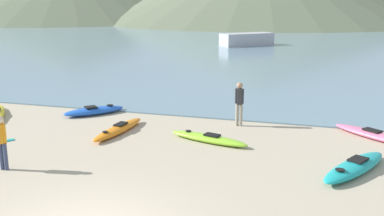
{
  "coord_description": "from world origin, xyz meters",
  "views": [
    {
      "loc": [
        4.64,
        -7.38,
        4.78
      ],
      "look_at": [
        -0.33,
        9.46,
        0.5
      ],
      "focal_mm": 42.0,
      "sensor_mm": 36.0,
      "label": 1
    }
  ],
  "objects_px": {
    "kayak_on_sand_1": "(119,129)",
    "kayak_on_sand_0": "(94,111)",
    "kayak_on_sand_2": "(208,138)",
    "moored_boat_2": "(247,39)",
    "kayak_on_sand_5": "(376,135)",
    "person_near_waterline": "(239,101)",
    "person_near_foreground": "(2,139)",
    "kayak_on_sand_4": "(355,167)"
  },
  "relations": [
    {
      "from": "kayak_on_sand_5",
      "to": "moored_boat_2",
      "type": "distance_m",
      "value": 31.81
    },
    {
      "from": "kayak_on_sand_1",
      "to": "kayak_on_sand_5",
      "type": "bearing_deg",
      "value": 11.59
    },
    {
      "from": "person_near_foreground",
      "to": "kayak_on_sand_5",
      "type": "bearing_deg",
      "value": 30.15
    },
    {
      "from": "kayak_on_sand_1",
      "to": "person_near_waterline",
      "type": "distance_m",
      "value": 4.67
    },
    {
      "from": "kayak_on_sand_4",
      "to": "kayak_on_sand_0",
      "type": "bearing_deg",
      "value": 159.81
    },
    {
      "from": "moored_boat_2",
      "to": "person_near_foreground",
      "type": "bearing_deg",
      "value": -91.25
    },
    {
      "from": "kayak_on_sand_5",
      "to": "kayak_on_sand_4",
      "type": "bearing_deg",
      "value": -104.36
    },
    {
      "from": "kayak_on_sand_2",
      "to": "kayak_on_sand_4",
      "type": "bearing_deg",
      "value": -17.68
    },
    {
      "from": "kayak_on_sand_5",
      "to": "person_near_foreground",
      "type": "bearing_deg",
      "value": -149.85
    },
    {
      "from": "kayak_on_sand_0",
      "to": "person_near_waterline",
      "type": "bearing_deg",
      "value": 0.13
    },
    {
      "from": "kayak_on_sand_5",
      "to": "kayak_on_sand_2",
      "type": "bearing_deg",
      "value": -160.32
    },
    {
      "from": "kayak_on_sand_2",
      "to": "moored_boat_2",
      "type": "xyz_separation_m",
      "value": [
        -4.19,
        32.26,
        0.57
      ]
    },
    {
      "from": "kayak_on_sand_5",
      "to": "person_near_waterline",
      "type": "xyz_separation_m",
      "value": [
        -4.93,
        0.32,
        0.84
      ]
    },
    {
      "from": "kayak_on_sand_0",
      "to": "kayak_on_sand_2",
      "type": "bearing_deg",
      "value": -22.22
    },
    {
      "from": "person_near_foreground",
      "to": "moored_boat_2",
      "type": "height_order",
      "value": "person_near_foreground"
    },
    {
      "from": "kayak_on_sand_2",
      "to": "kayak_on_sand_5",
      "type": "bearing_deg",
      "value": 19.68
    },
    {
      "from": "kayak_on_sand_0",
      "to": "person_near_foreground",
      "type": "xyz_separation_m",
      "value": [
        0.62,
        -6.43,
        0.75
      ]
    },
    {
      "from": "kayak_on_sand_2",
      "to": "kayak_on_sand_0",
      "type": "bearing_deg",
      "value": 157.78
    },
    {
      "from": "kayak_on_sand_1",
      "to": "kayak_on_sand_2",
      "type": "height_order",
      "value": "kayak_on_sand_1"
    },
    {
      "from": "person_near_waterline",
      "to": "kayak_on_sand_5",
      "type": "bearing_deg",
      "value": -3.69
    },
    {
      "from": "kayak_on_sand_1",
      "to": "kayak_on_sand_0",
      "type": "bearing_deg",
      "value": 135.28
    },
    {
      "from": "kayak_on_sand_1",
      "to": "kayak_on_sand_5",
      "type": "height_order",
      "value": "kayak_on_sand_1"
    },
    {
      "from": "person_near_foreground",
      "to": "kayak_on_sand_1",
      "type": "bearing_deg",
      "value": 70.08
    },
    {
      "from": "kayak_on_sand_4",
      "to": "person_near_waterline",
      "type": "xyz_separation_m",
      "value": [
        -4.04,
        3.79,
        0.81
      ]
    },
    {
      "from": "person_near_foreground",
      "to": "moored_boat_2",
      "type": "bearing_deg",
      "value": 88.75
    },
    {
      "from": "moored_boat_2",
      "to": "person_near_waterline",
      "type": "bearing_deg",
      "value": -80.87
    },
    {
      "from": "kayak_on_sand_0",
      "to": "person_near_waterline",
      "type": "distance_m",
      "value": 6.28
    },
    {
      "from": "kayak_on_sand_2",
      "to": "kayak_on_sand_4",
      "type": "distance_m",
      "value": 4.9
    },
    {
      "from": "kayak_on_sand_0",
      "to": "moored_boat_2",
      "type": "height_order",
      "value": "moored_boat_2"
    },
    {
      "from": "person_near_waterline",
      "to": "moored_boat_2",
      "type": "xyz_separation_m",
      "value": [
        -4.81,
        29.96,
        -0.28
      ]
    },
    {
      "from": "person_near_foreground",
      "to": "person_near_waterline",
      "type": "distance_m",
      "value": 8.54
    },
    {
      "from": "kayak_on_sand_4",
      "to": "moored_boat_2",
      "type": "distance_m",
      "value": 34.89
    },
    {
      "from": "kayak_on_sand_0",
      "to": "moored_boat_2",
      "type": "relative_size",
      "value": 0.45
    },
    {
      "from": "person_near_foreground",
      "to": "kayak_on_sand_4",
      "type": "bearing_deg",
      "value": 15.35
    },
    {
      "from": "kayak_on_sand_1",
      "to": "person_near_waterline",
      "type": "height_order",
      "value": "person_near_waterline"
    },
    {
      "from": "kayak_on_sand_1",
      "to": "kayak_on_sand_4",
      "type": "height_order",
      "value": "kayak_on_sand_4"
    },
    {
      "from": "kayak_on_sand_5",
      "to": "kayak_on_sand_0",
      "type": "bearing_deg",
      "value": 178.44
    },
    {
      "from": "kayak_on_sand_1",
      "to": "kayak_on_sand_4",
      "type": "distance_m",
      "value": 8.26
    },
    {
      "from": "kayak_on_sand_0",
      "to": "moored_boat_2",
      "type": "bearing_deg",
      "value": 87.3
    },
    {
      "from": "kayak_on_sand_1",
      "to": "kayak_on_sand_2",
      "type": "xyz_separation_m",
      "value": [
        3.44,
        -0.14,
        -0.0
      ]
    },
    {
      "from": "kayak_on_sand_2",
      "to": "moored_boat_2",
      "type": "relative_size",
      "value": 0.56
    },
    {
      "from": "person_near_waterline",
      "to": "kayak_on_sand_2",
      "type": "bearing_deg",
      "value": -105.05
    }
  ]
}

